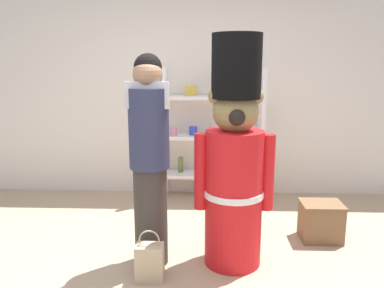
{
  "coord_description": "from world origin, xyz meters",
  "views": [
    {
      "loc": [
        0.24,
        -2.56,
        1.62
      ],
      "look_at": [
        0.13,
        0.37,
        1.0
      ],
      "focal_mm": 35.98,
      "sensor_mm": 36.0,
      "label": 1
    }
  ],
  "objects_px": {
    "merchandise_shelf": "(213,133)",
    "person_shopper": "(150,156)",
    "display_crate": "(321,221)",
    "teddy_bear_guard": "(234,163)",
    "shopping_bag": "(150,262)"
  },
  "relations": [
    {
      "from": "merchandise_shelf",
      "to": "person_shopper",
      "type": "relative_size",
      "value": 0.93
    },
    {
      "from": "display_crate",
      "to": "person_shopper",
      "type": "bearing_deg",
      "value": -162.61
    },
    {
      "from": "merchandise_shelf",
      "to": "display_crate",
      "type": "xyz_separation_m",
      "value": [
        0.98,
        -1.15,
        -0.62
      ]
    },
    {
      "from": "teddy_bear_guard",
      "to": "person_shopper",
      "type": "height_order",
      "value": "teddy_bear_guard"
    },
    {
      "from": "merchandise_shelf",
      "to": "shopping_bag",
      "type": "relative_size",
      "value": 3.87
    },
    {
      "from": "person_shopper",
      "to": "teddy_bear_guard",
      "type": "bearing_deg",
      "value": 1.92
    },
    {
      "from": "person_shopper",
      "to": "shopping_bag",
      "type": "distance_m",
      "value": 0.8
    },
    {
      "from": "merchandise_shelf",
      "to": "person_shopper",
      "type": "xyz_separation_m",
      "value": [
        -0.53,
        -1.62,
        0.1
      ]
    },
    {
      "from": "merchandise_shelf",
      "to": "display_crate",
      "type": "bearing_deg",
      "value": -49.38
    },
    {
      "from": "teddy_bear_guard",
      "to": "person_shopper",
      "type": "bearing_deg",
      "value": -178.08
    },
    {
      "from": "person_shopper",
      "to": "display_crate",
      "type": "bearing_deg",
      "value": 17.39
    },
    {
      "from": "merchandise_shelf",
      "to": "shopping_bag",
      "type": "height_order",
      "value": "merchandise_shelf"
    },
    {
      "from": "person_shopper",
      "to": "display_crate",
      "type": "relative_size",
      "value": 4.5
    },
    {
      "from": "merchandise_shelf",
      "to": "person_shopper",
      "type": "height_order",
      "value": "person_shopper"
    },
    {
      "from": "teddy_bear_guard",
      "to": "shopping_bag",
      "type": "distance_m",
      "value": 0.99
    }
  ]
}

